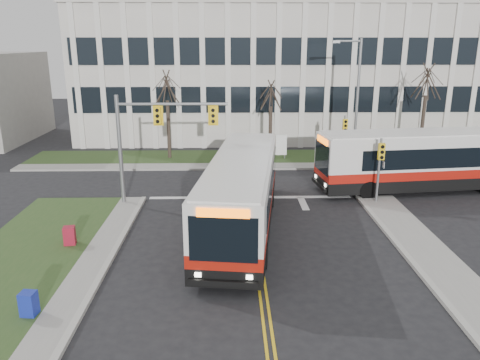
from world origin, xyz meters
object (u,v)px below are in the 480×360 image
at_px(streetlight, 355,95).
at_px(bus_main, 242,195).
at_px(bus_cross, 428,162).
at_px(newspaper_box_red, 70,237).
at_px(newspaper_box_blue, 29,305).
at_px(directory_sign, 277,145).

distance_m(streetlight, bus_main, 15.83).
xyz_separation_m(bus_cross, newspaper_box_red, (-19.50, -8.12, -1.34)).
distance_m(bus_main, newspaper_box_blue, 10.74).
height_order(streetlight, newspaper_box_blue, streetlight).
xyz_separation_m(bus_cross, newspaper_box_blue, (-18.98, -13.86, -1.34)).
bearing_deg(bus_main, bus_cross, 34.77).
xyz_separation_m(directory_sign, newspaper_box_blue, (-10.44, -21.86, -0.70)).
height_order(streetlight, bus_cross, streetlight).
xyz_separation_m(directory_sign, bus_main, (-3.12, -14.10, 0.59)).
distance_m(directory_sign, bus_cross, 11.72).
bearing_deg(streetlight, bus_main, -124.06).
relative_size(bus_main, bus_cross, 0.97).
relative_size(newspaper_box_blue, newspaper_box_red, 1.00).
bearing_deg(bus_cross, newspaper_box_red, -74.09).
bearing_deg(newspaper_box_blue, streetlight, 58.85).
xyz_separation_m(streetlight, newspaper_box_blue, (-15.97, -20.56, -4.72)).
distance_m(streetlight, newspaper_box_red, 22.67).
xyz_separation_m(directory_sign, bus_cross, (8.54, -8.00, 0.64)).
relative_size(streetlight, newspaper_box_blue, 9.68).
bearing_deg(newspaper_box_red, bus_main, 4.70).
distance_m(bus_cross, newspaper_box_blue, 23.54).
height_order(bus_main, newspaper_box_blue, bus_main).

